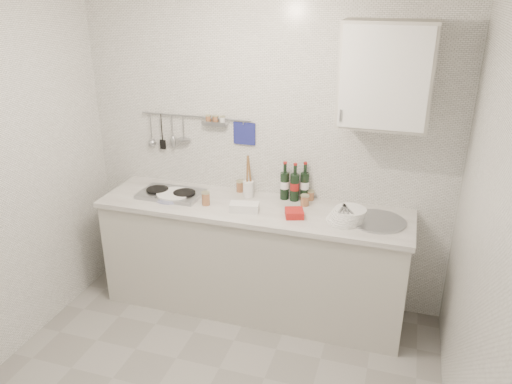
# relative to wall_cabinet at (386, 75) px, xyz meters

# --- Properties ---
(back_wall) EXTENTS (3.00, 0.02, 2.50)m
(back_wall) POSITION_rel_wall_cabinet_xyz_m (-0.90, 0.18, -0.70)
(back_wall) COLOR silver
(back_wall) RESTS_ON floor
(wall_right) EXTENTS (0.02, 2.80, 2.50)m
(wall_right) POSITION_rel_wall_cabinet_xyz_m (0.60, -1.22, -0.70)
(wall_right) COLOR silver
(wall_right) RESTS_ON floor
(counter) EXTENTS (2.44, 0.64, 0.96)m
(counter) POSITION_rel_wall_cabinet_xyz_m (-0.89, -0.12, -1.52)
(counter) COLOR #B5B1A7
(counter) RESTS_ON floor
(wall_rail) EXTENTS (0.98, 0.09, 0.34)m
(wall_rail) POSITION_rel_wall_cabinet_xyz_m (-1.50, 0.15, -0.52)
(wall_rail) COLOR #93969B
(wall_rail) RESTS_ON back_wall
(wall_cabinet) EXTENTS (0.60, 0.38, 0.70)m
(wall_cabinet) POSITION_rel_wall_cabinet_xyz_m (0.00, 0.00, 0.00)
(wall_cabinet) COLOR #B5B1A7
(wall_cabinet) RESTS_ON back_wall
(plate_stack_hob) EXTENTS (0.29, 0.29, 0.04)m
(plate_stack_hob) POSITION_rel_wall_cabinet_xyz_m (-1.57, -0.16, -1.01)
(plate_stack_hob) COLOR #454D9D
(plate_stack_hob) RESTS_ON counter
(plate_stack_sink) EXTENTS (0.28, 0.27, 0.10)m
(plate_stack_sink) POSITION_rel_wall_cabinet_xyz_m (-0.17, -0.17, -0.98)
(plate_stack_sink) COLOR white
(plate_stack_sink) RESTS_ON counter
(wine_bottles) EXTENTS (0.23, 0.12, 0.31)m
(wine_bottles) POSITION_rel_wall_cabinet_xyz_m (-0.62, 0.10, -0.87)
(wine_bottles) COLOR black
(wine_bottles) RESTS_ON counter
(butter_dish) EXTENTS (0.23, 0.15, 0.07)m
(butter_dish) POSITION_rel_wall_cabinet_xyz_m (-0.93, -0.23, -1.00)
(butter_dish) COLOR white
(butter_dish) RESTS_ON counter
(strawberry_punnet) EXTENTS (0.17, 0.17, 0.05)m
(strawberry_punnet) POSITION_rel_wall_cabinet_xyz_m (-0.55, -0.21, -1.00)
(strawberry_punnet) COLOR red
(strawberry_punnet) RESTS_ON counter
(utensil_crock) EXTENTS (0.09, 0.09, 0.36)m
(utensil_crock) POSITION_rel_wall_cabinet_xyz_m (-0.99, 0.05, -0.95)
(utensil_crock) COLOR white
(utensil_crock) RESTS_ON counter
(jar_a) EXTENTS (0.07, 0.07, 0.09)m
(jar_a) POSITION_rel_wall_cabinet_xyz_m (-1.09, 0.13, -0.98)
(jar_a) COLOR #915C3A
(jar_a) RESTS_ON counter
(jar_b) EXTENTS (0.06, 0.06, 0.08)m
(jar_b) POSITION_rel_wall_cabinet_xyz_m (-0.50, 0.13, -0.99)
(jar_b) COLOR #915C3A
(jar_b) RESTS_ON counter
(jar_c) EXTENTS (0.07, 0.07, 0.09)m
(jar_c) POSITION_rel_wall_cabinet_xyz_m (-0.52, 0.01, -0.99)
(jar_c) COLOR #915C3A
(jar_c) RESTS_ON counter
(jar_d) EXTENTS (0.07, 0.07, 0.11)m
(jar_d) POSITION_rel_wall_cabinet_xyz_m (-1.26, -0.21, -0.98)
(jar_d) COLOR #915C3A
(jar_d) RESTS_ON counter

